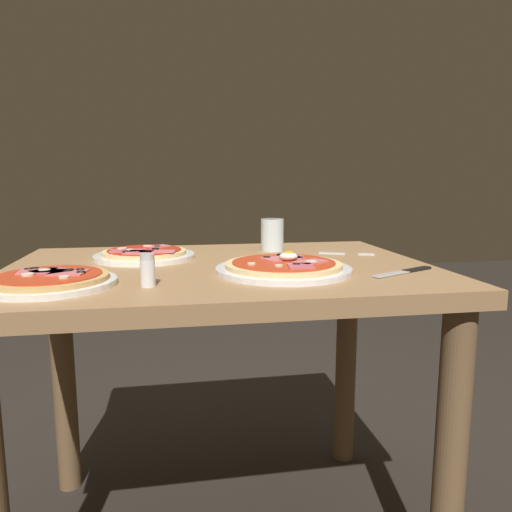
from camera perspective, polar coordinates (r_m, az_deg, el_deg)
name	(u,v)px	position (r m, az deg, el deg)	size (l,w,h in m)	color
dining_table	(221,318)	(1.26, -4.18, -7.33)	(1.05, 0.76, 0.78)	#9E754C
pizza_foreground	(284,267)	(1.13, 3.31, -1.31)	(0.32, 0.32, 0.05)	white
pizza_across_left	(145,254)	(1.35, -13.04, 0.20)	(0.27, 0.27, 0.03)	white
pizza_across_right	(49,280)	(1.07, -23.21, -2.65)	(0.27, 0.27, 0.03)	white
water_glass_near	(272,237)	(1.46, 1.93, 2.27)	(0.07, 0.07, 0.10)	silver
fork	(342,253)	(1.41, 10.09, 0.30)	(0.15, 0.07, 0.00)	silver
knife	(407,271)	(1.18, 17.37, -1.72)	(0.18, 0.10, 0.01)	silver
salt_shaker	(148,271)	(1.00, -12.68, -1.68)	(0.03, 0.03, 0.07)	white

